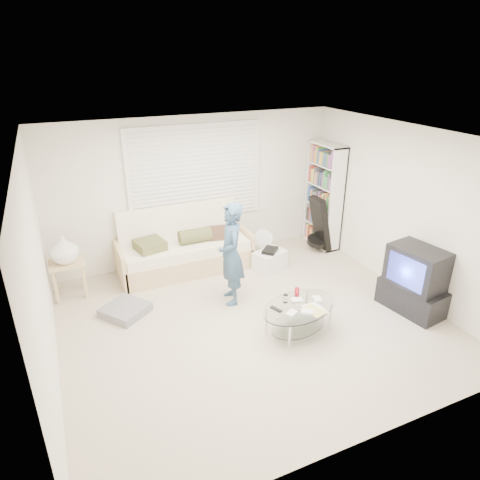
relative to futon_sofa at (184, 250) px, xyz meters
name	(u,v)px	position (x,y,z in m)	size (l,w,h in m)	color
ground	(252,320)	(0.37, -1.88, -0.35)	(5.00, 5.00, 0.00)	tan
room_shell	(238,199)	(0.37, -1.40, 1.28)	(5.02, 4.52, 2.51)	white
window_blinds	(196,173)	(0.37, 0.32, 1.20)	(2.32, 0.08, 1.62)	silver
futon_sofa	(184,250)	(0.00, 0.00, 0.00)	(2.20, 0.89, 1.08)	tan
grey_floor_pillow	(125,310)	(-1.19, -0.99, -0.29)	(0.55, 0.55, 0.12)	slate
side_table	(65,252)	(-1.85, -0.16, 0.39)	(0.51, 0.41, 1.00)	tan
bookshelf	(324,196)	(2.70, -0.08, 0.61)	(0.31, 0.81, 1.93)	white
guitar_case	(320,228)	(2.49, -0.32, 0.10)	(0.40, 0.38, 1.02)	black
floor_fan	(262,241)	(1.38, -0.19, -0.02)	(0.35, 0.23, 0.57)	white
storage_bin	(270,260)	(1.32, -0.60, -0.19)	(0.62, 0.52, 0.37)	white
tv_unit	(414,281)	(2.57, -2.56, 0.12)	(0.60, 0.95, 0.97)	black
coffee_table	(299,311)	(0.82, -2.37, -0.02)	(1.23, 0.94, 0.53)	silver
standing_person	(231,254)	(0.32, -1.28, 0.41)	(0.56, 0.37, 1.53)	#2E4B6C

